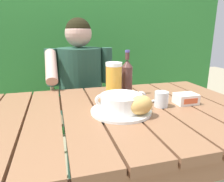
{
  "coord_description": "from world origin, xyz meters",
  "views": [
    {
      "loc": [
        -0.24,
        -0.84,
        1.1
      ],
      "look_at": [
        0.01,
        0.06,
        0.84
      ],
      "focal_mm": 33.45,
      "sensor_mm": 36.0,
      "label": 1
    }
  ],
  "objects": [
    {
      "name": "beer_glass",
      "position": [
        0.05,
        0.17,
        0.86
      ],
      "size": [
        0.08,
        0.08,
        0.19
      ],
      "color": "gold",
      "rests_on": "dining_table"
    },
    {
      "name": "chair_near_diner",
      "position": [
        -0.06,
        0.85,
        0.46
      ],
      "size": [
        0.46,
        0.4,
        0.9
      ],
      "color": "brown",
      "rests_on": "ground_plane"
    },
    {
      "name": "dining_table",
      "position": [
        -0.0,
        0.0,
        0.67
      ],
      "size": [
        1.33,
        0.83,
        0.77
      ],
      "color": "brown",
      "rests_on": "ground_plane"
    },
    {
      "name": "beer_bottle",
      "position": [
        0.14,
        0.21,
        0.87
      ],
      "size": [
        0.06,
        0.06,
        0.25
      ],
      "color": "#4A2C28",
      "rests_on": "dining_table"
    },
    {
      "name": "butter_tub",
      "position": [
        0.37,
        -0.01,
        0.79
      ],
      "size": [
        0.1,
        0.08,
        0.05
      ],
      "color": "white",
      "rests_on": "dining_table"
    },
    {
      "name": "bread_roll",
      "position": [
        0.09,
        -0.11,
        0.82
      ],
      "size": [
        0.12,
        0.1,
        0.08
      ],
      "color": "tan",
      "rests_on": "serving_plate"
    },
    {
      "name": "water_glass_small",
      "position": [
        0.23,
        -0.02,
        0.8
      ],
      "size": [
        0.06,
        0.06,
        0.07
      ],
      "color": "silver",
      "rests_on": "dining_table"
    },
    {
      "name": "table_knife",
      "position": [
        0.16,
        0.03,
        0.77
      ],
      "size": [
        0.15,
        0.07,
        0.01
      ],
      "color": "silver",
      "rests_on": "dining_table"
    },
    {
      "name": "serving_plate",
      "position": [
        0.03,
        -0.04,
        0.77
      ],
      "size": [
        0.26,
        0.26,
        0.01
      ],
      "color": "white",
      "rests_on": "dining_table"
    },
    {
      "name": "person_eating",
      "position": [
        -0.06,
        0.65,
        0.71
      ],
      "size": [
        0.48,
        0.47,
        1.21
      ],
      "color": "#234637",
      "rests_on": "ground_plane"
    },
    {
      "name": "hedge_backdrop",
      "position": [
        -0.02,
        1.67,
        1.07
      ],
      "size": [
        3.31,
        0.79,
        3.0
      ],
      "color": "#2E7932",
      "rests_on": "ground_plane"
    },
    {
      "name": "soup_bowl",
      "position": [
        0.03,
        -0.04,
        0.82
      ],
      "size": [
        0.23,
        0.18,
        0.08
      ],
      "color": "white",
      "rests_on": "serving_plate"
    }
  ]
}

